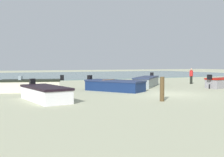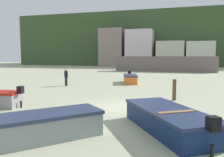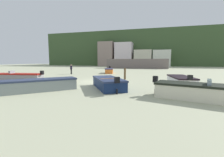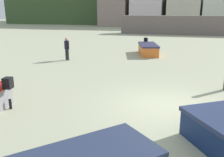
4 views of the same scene
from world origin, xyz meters
name	(u,v)px [view 1 (image 1 of 4)]	position (x,y,z in m)	size (l,w,h in m)	color
ground_plane	(169,94)	(0.00, 0.00, 0.00)	(160.00, 160.00, 0.00)	#ADB08E
tidal_water	(51,75)	(0.00, -36.00, 0.03)	(80.00, 36.00, 0.06)	slate
boat_navy_0	(115,85)	(2.42, -3.49, 0.43)	(3.90, 4.77, 1.16)	#12244F
boat_white_1	(45,93)	(8.31, -0.21, 0.42)	(2.20, 4.52, 1.14)	white
boat_cream_2	(31,86)	(8.26, -5.49, 0.47)	(4.61, 2.72, 1.23)	beige
boat_grey_5	(147,81)	(-2.10, -6.02, 0.45)	(4.72, 4.82, 1.21)	gray
mooring_post_near_water	(162,89)	(2.57, 2.72, 0.67)	(0.24, 0.24, 1.34)	#503C23
beach_walker_foreground	(191,75)	(-7.91, -6.58, 0.95)	(0.54, 0.40, 1.62)	black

